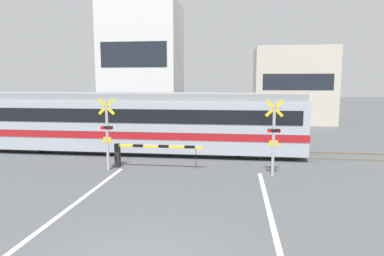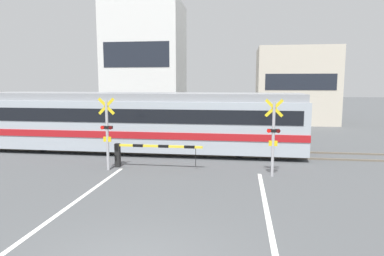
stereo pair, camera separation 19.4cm
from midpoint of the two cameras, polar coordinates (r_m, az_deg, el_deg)
rail_track_near at (r=16.41m, az=0.50°, el=-4.55°), size 50.00×0.10×0.08m
rail_track_far at (r=17.81m, az=1.05°, el=-3.58°), size 50.00×0.10×0.08m
road_stripe_left at (r=9.40m, az=-24.11°, el=-14.92°), size 0.14×11.41×0.01m
road_stripe_right at (r=8.19m, az=13.26°, el=-17.89°), size 0.14×11.41×0.01m
commuter_train at (r=17.46m, az=-8.97°, el=1.28°), size 16.03×3.04×2.98m
crossing_barrier_near at (r=14.22m, az=-9.05°, el=-3.77°), size 3.66×0.20×0.99m
crossing_barrier_far at (r=19.60m, az=7.72°, el=-0.61°), size 3.66×0.20×0.99m
crossing_signal_left at (r=13.94m, az=-14.35°, el=-0.46°), size 0.68×0.15×2.91m
crossing_signal_right at (r=13.02m, az=13.04°, el=-0.98°), size 0.68×0.15×2.91m
pedestrian at (r=22.85m, az=-0.70°, el=1.37°), size 0.38×0.23×1.74m
building_left_of_street at (r=32.18m, az=-8.42°, el=10.72°), size 6.78×5.60×10.55m
building_right_of_street at (r=31.30m, az=16.18°, el=6.80°), size 6.53×5.60×6.41m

